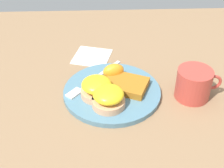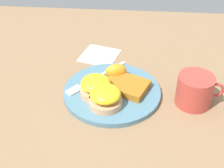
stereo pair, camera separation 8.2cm
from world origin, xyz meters
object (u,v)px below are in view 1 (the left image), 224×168
at_px(cup, 194,84).
at_px(orange_wedge, 113,71).
at_px(hashbrown_patty, 126,84).
at_px(sandwich_benedict_left, 97,88).
at_px(sandwich_benedict_right, 108,98).
at_px(fork, 92,81).

bearing_deg(cup, orange_wedge, 160.16).
distance_m(hashbrown_patty, orange_wedge, 0.06).
xyz_separation_m(sandwich_benedict_left, sandwich_benedict_right, (0.03, -0.04, 0.00)).
bearing_deg(orange_wedge, fork, -165.15).
distance_m(hashbrown_patty, cup, 0.18).
bearing_deg(fork, sandwich_benedict_right, -67.61).
bearing_deg(cup, sandwich_benedict_right, -168.84).
bearing_deg(sandwich_benedict_right, cup, 11.16).
height_order(hashbrown_patty, cup, cup).
xyz_separation_m(sandwich_benedict_right, hashbrown_patty, (0.05, 0.07, -0.02)).
height_order(sandwich_benedict_right, hashbrown_patty, sandwich_benedict_right).
bearing_deg(orange_wedge, sandwich_benedict_right, -98.50).
bearing_deg(cup, sandwich_benedict_left, -179.29).
height_order(hashbrown_patty, orange_wedge, orange_wedge).
xyz_separation_m(sandwich_benedict_right, fork, (-0.04, 0.10, -0.02)).
distance_m(sandwich_benedict_left, orange_wedge, 0.09).
relative_size(sandwich_benedict_right, fork, 0.48).
relative_size(sandwich_benedict_left, cup, 0.70).
relative_size(sandwich_benedict_left, fork, 0.48).
xyz_separation_m(orange_wedge, fork, (-0.06, -0.02, -0.02)).
bearing_deg(hashbrown_patty, cup, -8.87).
bearing_deg(sandwich_benedict_left, fork, 102.05).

